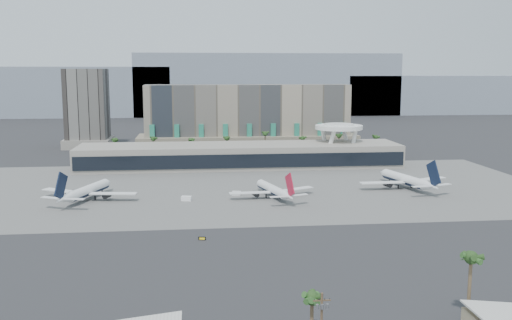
{
  "coord_description": "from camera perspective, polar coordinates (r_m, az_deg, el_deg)",
  "views": [
    {
      "loc": [
        -23.79,
        -189.66,
        50.7
      ],
      "look_at": [
        0.92,
        40.0,
        14.46
      ],
      "focal_mm": 40.0,
      "sensor_mm": 36.0,
      "label": 1
    }
  ],
  "objects": [
    {
      "name": "service_vehicle_b",
      "position": [
        234.4,
        -1.97,
        -3.36
      ],
      "size": [
        3.86,
        2.76,
        1.8
      ],
      "primitive_type": "cube",
      "rotation": [
        0.0,
        0.0,
        -0.24
      ],
      "color": "silver",
      "rests_on": "ground"
    },
    {
      "name": "saucer_structure",
      "position": [
        317.29,
        8.28,
        2.99
      ],
      "size": [
        26.0,
        26.0,
        21.89
      ],
      "color": "white",
      "rests_on": "ground"
    },
    {
      "name": "service_vehicle_a",
      "position": [
        226.4,
        -6.97,
        -3.84
      ],
      "size": [
        4.26,
        2.8,
        1.91
      ],
      "primitive_type": "cube",
      "rotation": [
        0.0,
        0.0,
        -0.24
      ],
      "color": "white",
      "rests_on": "ground"
    },
    {
      "name": "terminal",
      "position": [
        303.67,
        -1.58,
        0.55
      ],
      "size": [
        170.0,
        32.5,
        14.5
      ],
      "color": "#A79F93",
      "rests_on": "ground"
    },
    {
      "name": "office_tower",
      "position": [
        397.08,
        -16.51,
        4.54
      ],
      "size": [
        30.0,
        30.0,
        52.0
      ],
      "color": "black",
      "rests_on": "ground"
    },
    {
      "name": "airliner_left",
      "position": [
        235.38,
        -16.6,
        -2.99
      ],
      "size": [
        39.21,
        40.54,
        14.56
      ],
      "rotation": [
        0.0,
        0.0,
        -0.34
      ],
      "color": "white",
      "rests_on": "ground"
    },
    {
      "name": "apron_pad",
      "position": [
        250.98,
        -0.58,
        -2.73
      ],
      "size": [
        260.0,
        130.0,
        0.06
      ],
      "primitive_type": "cube",
      "color": "#5B5B59",
      "rests_on": "ground"
    },
    {
      "name": "airliner_centre",
      "position": [
        229.74,
        1.76,
        -3.0
      ],
      "size": [
        35.55,
        36.88,
        13.0
      ],
      "rotation": [
        0.0,
        0.0,
        0.26
      ],
      "color": "white",
      "rests_on": "ground"
    },
    {
      "name": "mountain_ridge",
      "position": [
        662.01,
        -1.67,
        7.11
      ],
      "size": [
        680.0,
        60.0,
        70.0
      ],
      "color": "gray",
      "rests_on": "ground"
    },
    {
      "name": "airliner_right",
      "position": [
        256.32,
        14.8,
        -1.92
      ],
      "size": [
        41.8,
        43.42,
        15.23
      ],
      "rotation": [
        0.0,
        0.0,
        0.24
      ],
      "color": "white",
      "rests_on": "ground"
    },
    {
      "name": "near_palm_b",
      "position": [
        124.77,
        20.68,
        -9.77
      ],
      "size": [
        6.0,
        6.0,
        14.86
      ],
      "color": "brown",
      "rests_on": "ground"
    },
    {
      "name": "hotel",
      "position": [
        367.2,
        -0.84,
        3.62
      ],
      "size": [
        140.0,
        30.0,
        42.0
      ],
      "color": "tan",
      "rests_on": "ground"
    },
    {
      "name": "ground",
      "position": [
        197.75,
        0.98,
        -5.94
      ],
      "size": [
        900.0,
        900.0,
        0.0
      ],
      "primitive_type": "plane",
      "color": "#232326",
      "rests_on": "ground"
    },
    {
      "name": "palm_row",
      "position": [
        338.47,
        -0.88,
        2.09
      ],
      "size": [
        157.8,
        2.8,
        13.1
      ],
      "color": "brown",
      "rests_on": "ground"
    },
    {
      "name": "utility_pole",
      "position": [
        105.49,
        6.58,
        -15.54
      ],
      "size": [
        3.2,
        0.85,
        12.0
      ],
      "color": "#4C3826",
      "rests_on": "ground"
    },
    {
      "name": "near_palm_a",
      "position": [
        112.76,
        5.62,
        -14.23
      ],
      "size": [
        6.0,
        6.0,
        9.24
      ],
      "color": "brown",
      "rests_on": "ground"
    },
    {
      "name": "taxiway_sign",
      "position": [
        174.72,
        -5.42,
        -7.82
      ],
      "size": [
        2.28,
        0.75,
        1.03
      ],
      "rotation": [
        0.0,
        0.0,
        -0.2
      ],
      "color": "black",
      "rests_on": "ground"
    }
  ]
}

